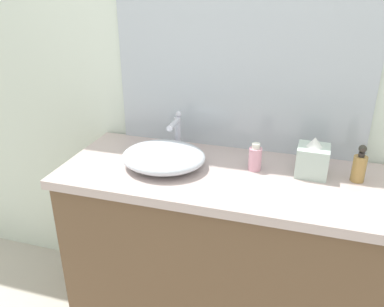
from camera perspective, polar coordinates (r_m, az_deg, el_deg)
name	(u,v)px	position (r m, az deg, el deg)	size (l,w,h in m)	color
bathroom_wall_rear	(236,57)	(1.82, 6.42, 13.78)	(6.00, 0.06, 2.60)	silver
vanity_counter	(220,256)	(1.89, 4.07, -14.64)	(1.38, 0.56, 0.88)	brown
wall_mirror_panel	(243,10)	(1.76, 7.35, 19.90)	(1.15, 0.01, 1.24)	#B2BCC6
sink_basin	(164,157)	(1.69, -4.15, -0.46)	(0.36, 0.32, 0.09)	silver
faucet	(176,129)	(1.82, -2.26, 3.54)	(0.03, 0.14, 0.18)	silver
soap_dispenser	(359,166)	(1.69, 23.09, -1.73)	(0.05, 0.05, 0.16)	#A88042
lotion_bottle	(255,158)	(1.67, 9.14, -0.65)	(0.06, 0.06, 0.12)	pink
tissue_box	(313,159)	(1.68, 17.08, -0.76)	(0.13, 0.13, 0.17)	silver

